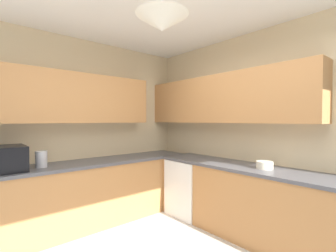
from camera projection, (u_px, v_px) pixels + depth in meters
The scene contains 7 objects.
room_shell at pixel (162, 88), 2.95m from camera, with size 4.22×3.73×2.77m.
counter_run_left at pixel (84, 194), 3.30m from camera, with size 0.65×3.34×0.90m.
counter_run_back at pixel (271, 208), 2.80m from camera, with size 3.31×0.65×0.90m.
dishwasher at pixel (191, 187), 3.76m from camera, with size 0.60×0.60×0.86m, color white.
microwave at pixel (7, 159), 2.72m from camera, with size 0.48×0.36×0.29m, color black.
kettle at pixel (41, 159), 2.93m from camera, with size 0.14×0.14×0.20m, color #B7B7BC.
bowl at pixel (265, 165), 2.85m from camera, with size 0.20×0.20×0.09m, color beige.
Camera 1 is at (1.52, -1.24, 1.49)m, focal length 25.25 mm.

